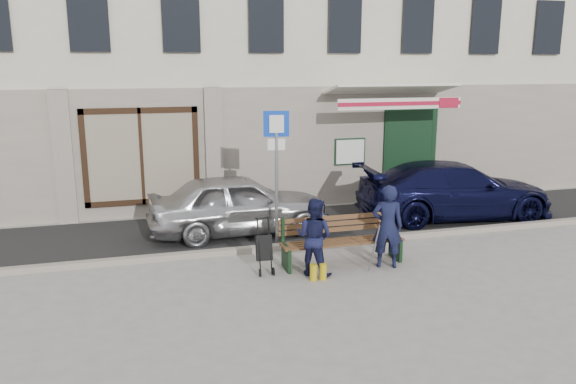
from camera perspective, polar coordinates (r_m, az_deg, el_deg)
name	(u,v)px	position (r m, az deg, el deg)	size (l,w,h in m)	color
ground	(330,272)	(10.55, 4.34, -8.12)	(80.00, 80.00, 0.00)	#9E9991
asphalt_lane	(286,227)	(13.35, -0.21, -3.53)	(60.00, 3.20, 0.01)	#282828
curb	(306,245)	(11.86, 1.86, -5.37)	(60.00, 0.18, 0.12)	#9E9384
building	(240,24)	(18.06, -4.94, 16.62)	(20.00, 8.27, 10.00)	beige
car_silver	(239,204)	(12.72, -5.02, -1.21)	(1.63, 4.06, 1.38)	#BCBCC1
car_navy	(454,190)	(14.59, 16.54, 0.19)	(1.98, 4.86, 1.41)	black
parking_sign	(276,156)	(11.58, -1.18, 3.70)	(0.53, 0.12, 2.85)	gray
bench	(340,241)	(10.83, 5.31, -5.01)	(2.40, 1.17, 0.98)	brown
man	(387,226)	(10.70, 10.06, -3.47)	(0.58, 0.38, 1.59)	#121633
woman	(314,237)	(10.19, 2.66, -4.56)	(0.70, 0.55, 1.44)	#15183A
stroller	(264,249)	(10.37, -2.44, -5.81)	(0.30, 0.43, 1.02)	black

